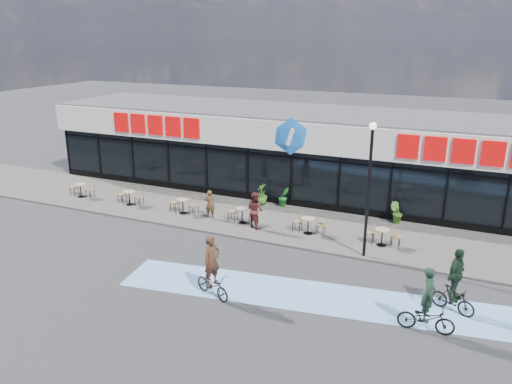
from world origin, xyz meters
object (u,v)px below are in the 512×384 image
Objects in this scene: potted_plant_mid at (261,194)px; potted_plant_left at (284,197)px; potted_plant_right at (396,213)px; cyclist_a at (427,311)px; bistro_set_0 at (82,188)px; patron_left at (210,204)px; cyclist_b at (455,285)px; patron_right at (255,210)px; lamp_post at (369,180)px.

potted_plant_left is at bearing 7.48° from potted_plant_mid.
cyclist_a is at bearing -75.61° from potted_plant_right.
patron_left is at bearing -0.75° from bistro_set_0.
patron_left reaches higher than potted_plant_mid.
cyclist_a is at bearing -114.08° from cyclist_b.
potted_plant_mid is at bearing 16.16° from bistro_set_0.
potted_plant_right is (16.47, 2.82, 0.06)m from bistro_set_0.
potted_plant_left is 0.49× the size of cyclist_a.
potted_plant_right is 0.49× the size of cyclist_a.
bistro_set_0 is 1.09× the size of patron_left.
bistro_set_0 is 1.49× the size of potted_plant_left.
patron_right is at bearing -93.01° from potted_plant_left.
bistro_set_0 is at bearing 167.35° from cyclist_b.
bistro_set_0 is at bearing -164.77° from potted_plant_left.
lamp_post is 8.29m from patron_left.
potted_plant_mid is 0.52× the size of cyclist_a.
patron_left reaches higher than potted_plant_left.
potted_plant_left is at bearing 15.23° from bistro_set_0.
potted_plant_right is at bearing -1.03° from potted_plant_left.
potted_plant_left is 0.46× the size of cyclist_b.
cyclist_b reaches higher than potted_plant_mid.
patron_left is at bearing -117.29° from potted_plant_mid.
lamp_post is 5.06m from potted_plant_right.
potted_plant_mid is 12.59m from cyclist_a.
potted_plant_mid is 12.14m from cyclist_b.
potted_plant_mid is 0.50× the size of cyclist_b.
patron_left is 0.83× the size of patron_right.
patron_left is at bearing -160.75° from potted_plant_right.
patron_left is at bearing -131.39° from potted_plant_left.
potted_plant_right is at bearing 9.73° from bistro_set_0.
lamp_post is 2.55× the size of cyclist_a.
potted_plant_right reaches higher than bistro_set_0.
patron_left is at bearing 18.24° from patron_right.
patron_left is (8.08, -0.11, 0.25)m from bistro_set_0.
patron_right is at bearing -1.91° from bistro_set_0.
potted_plant_right is 8.99m from cyclist_a.
cyclist_b reaches higher than potted_plant_left.
potted_plant_left is 3.30m from patron_right.
potted_plant_mid is at bearing 136.57° from cyclist_a.
bistro_set_0 is 19.61m from cyclist_a.
cyclist_a is (2.23, -8.70, 0.10)m from potted_plant_right.
lamp_post is at bearing -33.59° from potted_plant_mid.
lamp_post reaches higher than cyclist_a.
patron_left is at bearing 159.42° from cyclist_b.
potted_plant_left is at bearing -69.15° from patron_right.
patron_right reaches higher than patron_left.
patron_left reaches higher than bistro_set_0.
patron_right is at bearing -71.96° from potted_plant_mid.
lamp_post is at bearing 122.41° from cyclist_a.
bistro_set_0 is at bearing -170.27° from potted_plant_right.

